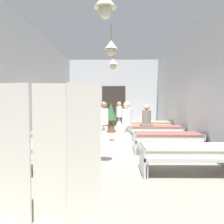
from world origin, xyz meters
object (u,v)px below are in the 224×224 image
nurse_far_aisle (127,131)px  bed_left_row_2 (69,129)px  bed_right_row_0 (188,152)px  bed_right_row_2 (156,130)px  bed_right_row_3 (148,124)px  bed_left_row_3 (78,124)px  bed_left_row_0 (31,152)px  patient_seated_primary (147,118)px  bed_left_row_1 (56,137)px  nurse_mid_aisle (104,130)px  nurse_near_aisle (119,121)px  potted_plant (111,114)px  patient_seated_secondary (67,123)px  bed_right_row_1 (167,138)px  privacy_screen (50,154)px

nurse_far_aisle → bed_left_row_2: bearing=66.7°
bed_right_row_0 → bed_right_row_2: (0.00, 3.80, 0.00)m
bed_right_row_3 → nurse_far_aisle: bearing=-110.4°
bed_right_row_2 → bed_left_row_3: size_ratio=1.00×
bed_left_row_0 → patient_seated_primary: bearing=52.4°
bed_left_row_1 → nurse_mid_aisle: bearing=39.1°
bed_left_row_0 → nurse_near_aisle: 6.93m
nurse_far_aisle → potted_plant: nurse_far_aisle is taller
patient_seated_primary → patient_seated_secondary: 3.14m
bed_right_row_1 → bed_left_row_3: 4.98m
bed_left_row_3 → privacy_screen: 7.69m
bed_left_row_2 → privacy_screen: privacy_screen is taller
bed_right_row_0 → patient_seated_secondary: (-2.87, 1.86, 0.43)m
nurse_near_aisle → bed_left_row_1: bearing=170.6°
nurse_far_aisle → potted_plant: 3.58m
nurse_near_aisle → bed_right_row_1: bearing=-152.1°
bed_left_row_2 → potted_plant: size_ratio=1.35×
nurse_far_aisle → patient_seated_secondary: (-1.75, -0.80, 0.34)m
bed_left_row_0 → bed_left_row_1: 1.90m
bed_right_row_1 → potted_plant: 4.63m
bed_left_row_0 → privacy_screen: (0.95, -1.92, 0.41)m
bed_left_row_3 → patient_seated_secondary: 3.88m
nurse_mid_aisle → potted_plant: (0.17, 3.19, 0.36)m
bed_right_row_0 → bed_right_row_2: size_ratio=1.00×
bed_left_row_3 → patient_seated_secondary: size_ratio=2.37×
patient_seated_primary → patient_seated_secondary: same height
bed_left_row_2 → patient_seated_secondary: patient_seated_secondary is taller
bed_right_row_1 → bed_right_row_2: size_ratio=1.00×
bed_left_row_1 → patient_seated_primary: (2.87, 1.83, 0.43)m
bed_right_row_1 → potted_plant: size_ratio=1.35×
bed_right_row_0 → bed_right_row_2: bearing=90.0°
nurse_mid_aisle → patient_seated_secondary: bearing=-79.9°
nurse_far_aisle → patient_seated_secondary: size_ratio=1.86×
bed_left_row_2 → bed_right_row_1: bearing=-30.5°
bed_left_row_2 → nurse_mid_aisle: bearing=-31.1°
patient_seated_secondary → bed_right_row_2: bearing=34.0°
bed_left_row_3 → patient_seated_primary: patient_seated_primary is taller
bed_right_row_3 → nurse_mid_aisle: bearing=-124.8°
bed_left_row_2 → bed_right_row_2: same height
privacy_screen → nurse_far_aisle: bearing=69.9°
bed_right_row_2 → potted_plant: bearing=125.7°
bed_left_row_1 → nurse_mid_aisle: 1.73m
bed_left_row_0 → nurse_mid_aisle: bearing=65.8°
bed_right_row_1 → nurse_mid_aisle: size_ratio=1.28×
nurse_near_aisle → patient_seated_primary: bearing=-149.3°
bed_left_row_3 → potted_plant: size_ratio=1.35×
bed_left_row_0 → bed_left_row_2: bearing=90.0°
bed_left_row_0 → bed_right_row_0: same height
nurse_near_aisle → privacy_screen: 8.64m
bed_left_row_1 → bed_right_row_2: 3.74m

